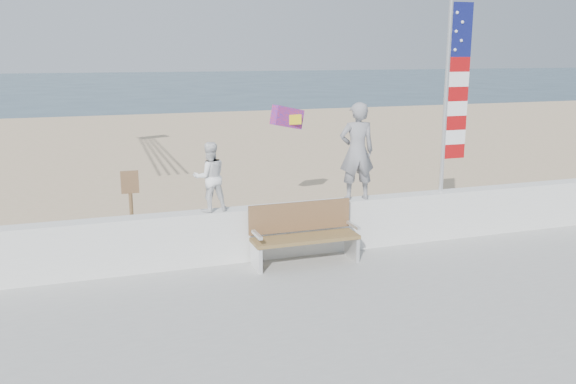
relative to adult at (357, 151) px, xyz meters
name	(u,v)px	position (x,y,z in m)	size (l,w,h in m)	color
ground	(315,310)	(-1.55, -2.00, -1.94)	(220.00, 220.00, 0.00)	#284151
sand	(198,184)	(-1.55, 7.00, -1.90)	(90.00, 40.00, 0.08)	#CBAE87
seawall	(273,231)	(-1.55, 0.00, -1.31)	(30.00, 0.35, 0.90)	silver
adult	(357,151)	(0.00, 0.00, 0.00)	(0.63, 0.41, 1.72)	gray
child	(210,177)	(-2.63, 0.00, -0.29)	(0.56, 0.44, 1.15)	white
bench	(303,233)	(-1.16, -0.45, -1.25)	(1.80, 0.57, 1.00)	olive
flag	(452,89)	(1.88, 0.00, 1.05)	(0.50, 0.08, 3.50)	silver
parafoil_kite	(288,118)	(-0.09, 3.46, 0.25)	(0.89, 0.52, 0.59)	#FB321B
sign	(131,203)	(-3.79, 1.59, -1.00)	(0.32, 0.07, 1.46)	brown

